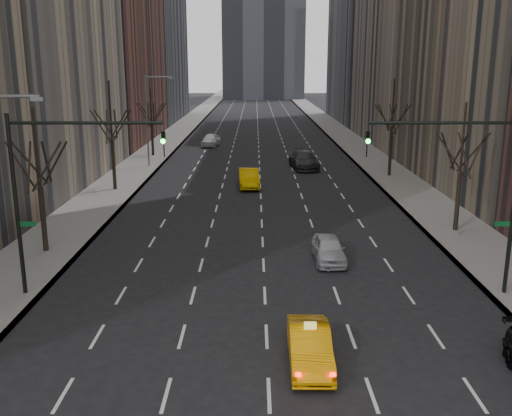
{
  "coord_description": "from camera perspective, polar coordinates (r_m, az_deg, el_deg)",
  "views": [
    {
      "loc": [
        -0.43,
        -11.97,
        10.12
      ],
      "look_at": [
        -0.4,
        14.27,
        3.5
      ],
      "focal_mm": 40.0,
      "sensor_mm": 36.0,
      "label": 1
    }
  ],
  "objects": [
    {
      "name": "sidewalk_left",
      "position": [
        83.43,
        -8.29,
        7.1
      ],
      "size": [
        4.5,
        320.0,
        0.15
      ],
      "primitive_type": "cube",
      "color": "slate",
      "rests_on": "ground"
    },
    {
      "name": "sidewalk_right",
      "position": [
        83.55,
        8.72,
        7.1
      ],
      "size": [
        4.5,
        320.0,
        0.15
      ],
      "primitive_type": "cube",
      "color": "slate",
      "rests_on": "ground"
    },
    {
      "name": "tree_lw_b",
      "position": [
        32.76,
        -20.77,
        1.96
      ],
      "size": [
        3.36,
        3.5,
        7.82
      ],
      "color": "black",
      "rests_on": "ground"
    },
    {
      "name": "tree_lw_c",
      "position": [
        47.79,
        -14.18,
        6.42
      ],
      "size": [
        3.36,
        3.5,
        8.74
      ],
      "color": "black",
      "rests_on": "ground"
    },
    {
      "name": "tree_lw_d",
      "position": [
        65.34,
        -10.38,
        8.18
      ],
      "size": [
        3.36,
        3.5,
        7.36
      ],
      "color": "black",
      "rests_on": "ground"
    },
    {
      "name": "tree_rw_b",
      "position": [
        36.74,
        19.74,
        3.29
      ],
      "size": [
        3.36,
        3.5,
        7.82
      ],
      "color": "black",
      "rests_on": "ground"
    },
    {
      "name": "tree_rw_c",
      "position": [
        53.78,
        13.4,
        7.29
      ],
      "size": [
        3.36,
        3.5,
        8.74
      ],
      "color": "black",
      "rests_on": "ground"
    },
    {
      "name": "traffic_mast_left",
      "position": [
        25.91,
        -19.67,
        3.03
      ],
      "size": [
        6.69,
        0.39,
        8.0
      ],
      "color": "black",
      "rests_on": "ground"
    },
    {
      "name": "traffic_mast_right",
      "position": [
        26.21,
        21.3,
        3.01
      ],
      "size": [
        6.69,
        0.39,
        8.0
      ],
      "color": "black",
      "rests_on": "ground"
    },
    {
      "name": "streetlight_far",
      "position": [
        58.09,
        -10.54,
        9.49
      ],
      "size": [
        2.83,
        0.22,
        9.0
      ],
      "color": "slate",
      "rests_on": "ground"
    },
    {
      "name": "taxi_sedan",
      "position": [
        20.35,
        5.39,
        -13.6
      ],
      "size": [
        1.45,
        4.06,
        1.33
      ],
      "primitive_type": "imported",
      "rotation": [
        0.0,
        0.0,
        -0.01
      ],
      "color": "orange",
      "rests_on": "ground"
    },
    {
      "name": "silver_sedan_ahead",
      "position": [
        30.4,
        7.29,
        -4.07
      ],
      "size": [
        1.62,
        3.94,
        1.34
      ],
      "primitive_type": "imported",
      "rotation": [
        0.0,
        0.0,
        0.01
      ],
      "color": "#ACAFB4",
      "rests_on": "ground"
    },
    {
      "name": "far_taxi",
      "position": [
        48.31,
        -0.72,
        3.01
      ],
      "size": [
        1.91,
        4.79,
        1.55
      ],
      "primitive_type": "imported",
      "rotation": [
        0.0,
        0.0,
        0.06
      ],
      "color": "#E9B204",
      "rests_on": "ground"
    },
    {
      "name": "far_suv_grey",
      "position": [
        57.3,
        4.79,
        4.81
      ],
      "size": [
        3.01,
        6.1,
        1.71
      ],
      "primitive_type": "imported",
      "rotation": [
        0.0,
        0.0,
        0.11
      ],
      "color": "#2C2D31",
      "rests_on": "ground"
    },
    {
      "name": "far_car_white",
      "position": [
        73.25,
        -4.54,
        6.81
      ],
      "size": [
        2.4,
        4.85,
        1.59
      ],
      "primitive_type": "imported",
      "rotation": [
        0.0,
        0.0,
        -0.11
      ],
      "color": "silver",
      "rests_on": "ground"
    }
  ]
}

